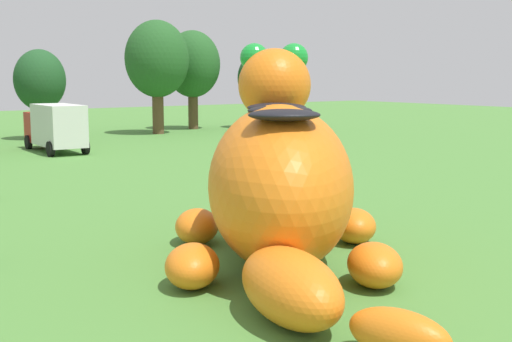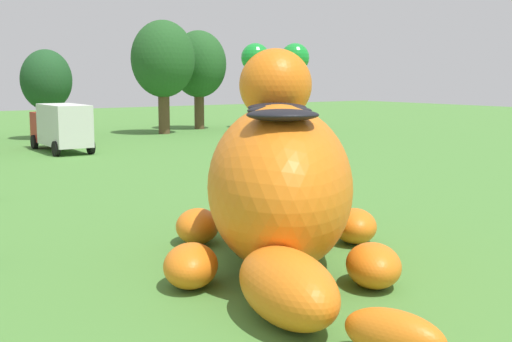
{
  "view_description": "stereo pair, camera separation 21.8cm",
  "coord_description": "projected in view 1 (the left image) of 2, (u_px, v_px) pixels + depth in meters",
  "views": [
    {
      "loc": [
        -10.11,
        -12.26,
        4.66
      ],
      "look_at": [
        -0.22,
        1.45,
        2.21
      ],
      "focal_mm": 46.1,
      "sensor_mm": 36.0,
      "label": 1
    },
    {
      "loc": [
        -9.93,
        -12.39,
        4.66
      ],
      "look_at": [
        -0.22,
        1.45,
        2.21
      ],
      "focal_mm": 46.1,
      "sensor_mm": 36.0,
      "label": 2
    }
  ],
  "objects": [
    {
      "name": "giant_inflatable_creature",
      "position": [
        280.0,
        182.0,
        16.29
      ],
      "size": [
        7.68,
        10.72,
        5.61
      ],
      "color": "orange",
      "rests_on": "ground"
    },
    {
      "name": "tree_mid_right",
      "position": [
        157.0,
        60.0,
        52.73
      ],
      "size": [
        5.14,
        5.14,
        9.12
      ],
      "color": "brown",
      "rests_on": "ground"
    },
    {
      "name": "ground_plane",
      "position": [
        297.0,
        265.0,
        16.36
      ],
      "size": [
        160.0,
        160.0,
        0.0
      ],
      "primitive_type": "plane",
      "color": "#4C8438"
    },
    {
      "name": "box_truck",
      "position": [
        55.0,
        126.0,
        40.58
      ],
      "size": [
        2.49,
        6.45,
        2.95
      ],
      "color": "#B2231E",
      "rests_on": "ground"
    },
    {
      "name": "tree_centre_right",
      "position": [
        40.0,
        81.0,
        48.23
      ],
      "size": [
        3.73,
        3.73,
        6.62
      ],
      "color": "brown",
      "rests_on": "ground"
    },
    {
      "name": "tree_far_right",
      "position": [
        259.0,
        79.0,
        59.2
      ],
      "size": [
        3.82,
        3.82,
        6.78
      ],
      "color": "brown",
      "rests_on": "ground"
    },
    {
      "name": "tree_right",
      "position": [
        193.0,
        65.0,
        57.67
      ],
      "size": [
        4.87,
        4.87,
        8.64
      ],
      "color": "brown",
      "rests_on": "ground"
    }
  ]
}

